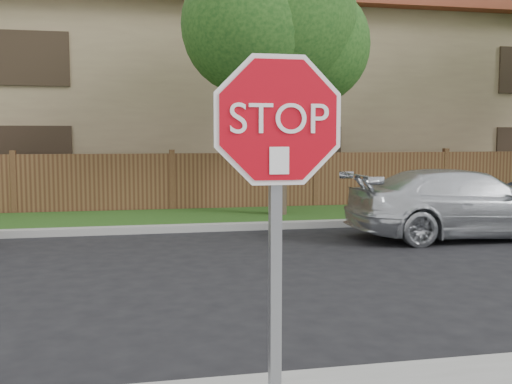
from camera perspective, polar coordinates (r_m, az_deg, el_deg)
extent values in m
plane|color=black|center=(5.24, 0.86, -17.84)|extent=(90.00, 90.00, 0.00)
cube|color=gray|center=(13.05, -6.99, -3.45)|extent=(70.00, 0.30, 0.15)
cube|color=#1E4714|center=(14.68, -7.53, -2.53)|extent=(70.00, 3.00, 0.12)
cube|color=#4C2D1B|center=(16.18, -7.98, 0.83)|extent=(70.00, 0.12, 1.60)
cube|color=#97805E|center=(21.75, -9.05, 7.76)|extent=(34.00, 8.00, 6.00)
cube|color=brown|center=(22.12, -9.17, 16.20)|extent=(35.20, 9.20, 0.50)
cylinder|color=#382B21|center=(14.83, 2.12, 4.95)|extent=(0.44, 0.44, 3.92)
sphere|color=#153D12|center=(15.10, 2.16, 16.18)|extent=(3.80, 3.80, 3.80)
sphere|color=#153D12|center=(15.53, 5.20, 13.77)|extent=(3.00, 3.00, 3.00)
sphere|color=#153D12|center=(14.50, -0.64, 15.52)|extent=(3.20, 3.20, 3.20)
cube|color=gray|center=(3.46, 1.83, -8.27)|extent=(0.06, 0.06, 2.30)
cylinder|color=white|center=(3.30, 2.14, 6.85)|extent=(1.01, 0.02, 1.01)
cylinder|color=#B50613|center=(3.29, 2.19, 6.85)|extent=(0.93, 0.02, 0.93)
cube|color=white|center=(3.27, 2.24, 3.01)|extent=(0.11, 0.00, 0.15)
imported|color=silver|center=(12.83, 19.24, -1.06)|extent=(4.84, 2.06, 1.39)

